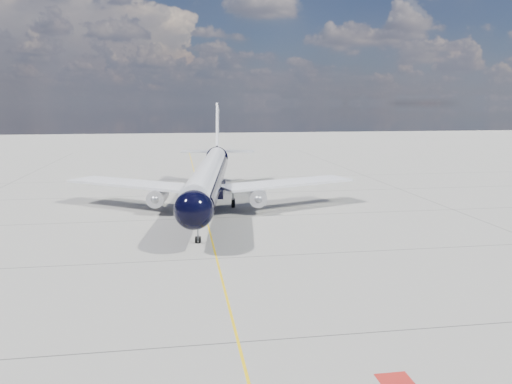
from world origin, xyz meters
TOP-DOWN VIEW (x-y plane):
  - ground at (0.00, 30.00)m, footprint 320.00×320.00m
  - taxiway_centerline at (0.00, 25.00)m, footprint 0.16×160.00m
  - red_marking at (6.80, -10.00)m, footprint 1.60×1.60m
  - main_airliner at (0.83, 31.04)m, footprint 36.27×44.47m

SIDE VIEW (x-z plane):
  - ground at x=0.00m, z-range 0.00..0.00m
  - taxiway_centerline at x=0.00m, z-range 0.00..0.01m
  - red_marking at x=6.80m, z-range 0.00..0.01m
  - main_airliner at x=0.83m, z-range -2.44..10.42m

